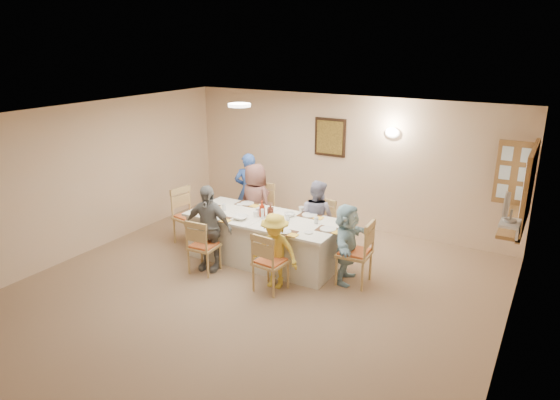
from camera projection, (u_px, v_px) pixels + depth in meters
The scene contains 49 objects.
ground at pixel (242, 301), 6.92m from camera, with size 7.00×7.00×0.00m, color #8D684B.
room_walls at pixel (239, 197), 6.45m from camera, with size 7.00×7.00×7.00m.
wall_picture at pixel (330, 137), 9.39m from camera, with size 0.62×0.05×0.72m.
wall_sconce at pixel (392, 133), 8.74m from camera, with size 0.26×0.09×0.18m, color white.
ceiling_light at pixel (239, 105), 7.87m from camera, with size 0.36×0.36×0.05m, color white.
serving_hatch at pixel (529, 188), 6.91m from camera, with size 0.06×1.50×1.15m, color olive.
hatch_sill at pixel (514, 222), 7.13m from camera, with size 0.30×1.50×0.05m, color olive.
shutter_door at pixel (514, 173), 7.66m from camera, with size 0.55×0.04×1.00m, color olive.
fan_shelf at pixel (510, 223), 5.87m from camera, with size 0.22×0.36×0.03m, color white.
desk_fan at pixel (509, 211), 5.84m from camera, with size 0.30×0.30×0.28m, color #A5A5A8, non-canonical shape.
dining_table at pixel (264, 239), 8.07m from camera, with size 2.51×1.06×0.76m, color silver.
chair_back_left at pixel (259, 212), 8.97m from camera, with size 0.48×0.48×1.00m, color tan, non-canonical shape.
chair_back_right at pixel (319, 226), 8.42m from camera, with size 0.43×0.43×0.90m, color tan, non-canonical shape.
chair_front_left at pixel (204, 245), 7.67m from camera, with size 0.42×0.42×0.88m, color tan, non-canonical shape.
chair_front_right at pixel (271, 261), 7.10m from camera, with size 0.43×0.43×0.91m, color tan, non-canonical shape.
chair_left_end at pixel (189, 216), 8.77m from camera, with size 0.47×0.47×0.99m, color tan, non-canonical shape.
chair_right_end at pixel (354, 252), 7.29m from camera, with size 0.48×0.48×1.00m, color tan, non-canonical shape.
diner_back_left at pixel (255, 203), 8.81m from camera, with size 0.77×0.58×1.41m, color brown.
diner_back_right at pixel (317, 218), 8.26m from camera, with size 0.68×0.56×1.28m, color #8A89A9.
diner_front_left at pixel (208, 228), 7.70m from camera, with size 0.85×0.46×1.37m, color gray.
diner_front_right at pixel (275, 251), 7.16m from camera, with size 0.75×0.45×1.13m, color yellow.
diner_right_end at pixel (346, 243), 7.32m from camera, with size 0.53×1.17×1.21m, color #A7D1DF.
caregiver at pixel (249, 191), 9.40m from camera, with size 0.64×0.56×1.46m, color #3258B4.
placemat_fl at pixel (218, 218), 7.89m from camera, with size 0.37×0.27×0.01m, color #472B19.
plate_fl at pixel (218, 218), 7.88m from camera, with size 0.25×0.25×0.02m, color white.
napkin_fl at pixel (225, 221), 7.76m from camera, with size 0.14×0.14×0.01m, color yellow.
placemat_fr at pixel (284, 232), 7.32m from camera, with size 0.37×0.27×0.01m, color #472B19.
plate_fr at pixel (284, 232), 7.31m from camera, with size 0.22×0.22×0.01m, color white.
napkin_fr at pixel (293, 235), 7.19m from camera, with size 0.14×0.14×0.01m, color yellow.
placemat_bl at pixel (247, 204), 8.58m from camera, with size 0.38×0.28×0.01m, color #472B19.
plate_bl at pixel (247, 203), 8.58m from camera, with size 0.23×0.23×0.01m, color white.
napkin_bl at pixel (255, 206), 8.45m from camera, with size 0.13×0.13×0.01m, color yellow.
placemat_br at pixel (310, 215), 8.01m from camera, with size 0.36×0.26×0.01m, color #472B19.
plate_br at pixel (310, 215), 8.01m from camera, with size 0.25×0.25×0.02m, color white.
napkin_br at pixel (318, 218), 7.88m from camera, with size 0.14×0.14×0.01m, color yellow.
placemat_le at pixel (209, 206), 8.47m from camera, with size 0.33×0.25×0.01m, color #472B19.
plate_le at pixel (209, 205), 8.47m from camera, with size 0.24×0.24×0.02m, color white.
napkin_le at pixel (216, 208), 8.34m from camera, with size 0.14×0.14×0.01m, color yellow.
placemat_re at pixel (328, 230), 7.42m from camera, with size 0.34×0.25×0.01m, color #472B19.
plate_re at pixel (328, 229), 7.41m from camera, with size 0.25×0.25×0.02m, color white.
napkin_re at pixel (338, 232), 7.29m from camera, with size 0.15×0.15×0.01m, color yellow.
teacup_a at pixel (214, 212), 8.07m from camera, with size 0.13×0.13×0.08m, color white.
teacup_b at pixel (301, 209), 8.18m from camera, with size 0.09×0.09×0.08m, color white.
bowl_a at pixel (240, 218), 7.84m from camera, with size 0.26×0.26×0.06m, color white.
bowl_b at pixel (290, 215), 7.98m from camera, with size 0.21×0.21×0.05m, color white.
condiment_ketchup at pixel (262, 209), 7.93m from camera, with size 0.13×0.13×0.26m, color #A0260D.
condiment_brown at pixel (270, 210), 7.94m from camera, with size 0.13×0.13×0.21m, color #572517.
condiment_malt at pixel (271, 214), 7.87m from camera, with size 0.13×0.13×0.14m, color #572517.
drinking_glass at pixel (258, 211), 8.04m from camera, with size 0.07×0.07×0.10m, color silver.
Camera 1 is at (3.53, -5.07, 3.46)m, focal length 32.00 mm.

